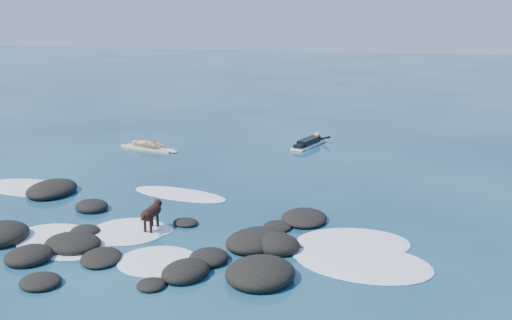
% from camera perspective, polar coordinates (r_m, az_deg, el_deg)
% --- Properties ---
extents(ground, '(160.00, 160.00, 0.00)m').
position_cam_1_polar(ground, '(16.18, -10.51, -5.90)').
color(ground, '#0A2642').
rests_on(ground, ground).
extents(reef_rocks, '(11.58, 7.38, 0.57)m').
position_cam_1_polar(reef_rocks, '(14.83, -13.28, -7.44)').
color(reef_rocks, black).
rests_on(reef_rocks, ground).
extents(breaking_foam, '(15.22, 8.13, 0.12)m').
position_cam_1_polar(breaking_foam, '(15.72, -14.86, -6.70)').
color(breaking_foam, white).
rests_on(breaking_foam, ground).
extents(standing_surfer_rig, '(2.96, 0.88, 1.69)m').
position_cam_1_polar(standing_surfer_rig, '(24.51, -10.80, 2.55)').
color(standing_surfer_rig, beige).
rests_on(standing_surfer_rig, ground).
extents(paddling_surfer_rig, '(1.34, 2.72, 0.47)m').
position_cam_1_polar(paddling_surfer_rig, '(24.98, 5.35, 1.77)').
color(paddling_surfer_rig, white).
rests_on(paddling_surfer_rig, ground).
extents(dog, '(0.36, 1.23, 0.78)m').
position_cam_1_polar(dog, '(15.20, -10.37, -5.15)').
color(dog, black).
rests_on(dog, ground).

